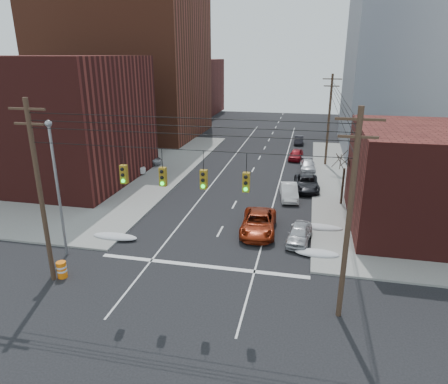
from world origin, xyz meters
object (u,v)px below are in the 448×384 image
at_px(parked_car_c, 307,183).
at_px(lot_car_d, 100,166).
at_px(parked_car_a, 299,234).
at_px(parked_car_f, 299,140).
at_px(parked_car_e, 296,155).
at_px(lot_car_b, 142,159).
at_px(lot_car_a, 126,168).
at_px(parked_car_d, 308,165).
at_px(parked_car_b, 289,192).
at_px(lot_car_c, 73,174).
at_px(red_pickup, 258,223).
at_px(construction_barrel, 62,269).

distance_m(parked_car_c, lot_car_d, 23.63).
relative_size(parked_car_a, parked_car_f, 1.05).
height_order(parked_car_e, lot_car_b, lot_car_b).
height_order(parked_car_f, lot_car_a, lot_car_a).
xyz_separation_m(parked_car_d, lot_car_b, (-20.11, -2.19, 0.21)).
bearing_deg(parked_car_b, parked_car_c, 54.78).
bearing_deg(parked_car_f, lot_car_a, -132.03).
distance_m(parked_car_a, lot_car_c, 26.19).
height_order(lot_car_b, lot_car_c, lot_car_c).
bearing_deg(red_pickup, parked_car_b, 74.14).
distance_m(parked_car_c, construction_barrel, 25.03).
relative_size(red_pickup, lot_car_c, 1.06).
xyz_separation_m(parked_car_a, parked_car_c, (0.29, 12.32, 0.04)).
height_order(red_pickup, parked_car_e, red_pickup).
height_order(parked_car_c, parked_car_d, parked_car_c).
height_order(parked_car_d, construction_barrel, parked_car_d).
xyz_separation_m(red_pickup, construction_barrel, (-11.04, -9.19, -0.23)).
relative_size(parked_car_b, lot_car_b, 0.90).
relative_size(lot_car_a, lot_car_c, 0.80).
bearing_deg(parked_car_f, parked_car_b, -90.87).
xyz_separation_m(parked_car_b, lot_car_b, (-18.51, 8.23, 0.10)).
xyz_separation_m(parked_car_c, parked_car_d, (0.00, 7.36, -0.10)).
distance_m(parked_car_a, lot_car_b, 26.44).
xyz_separation_m(parked_car_d, construction_barrel, (-14.49, -27.77, -0.07)).
bearing_deg(parked_car_c, red_pickup, -111.54).
bearing_deg(parked_car_d, parked_car_c, -93.63).
height_order(red_pickup, parked_car_f, red_pickup).
relative_size(parked_car_c, parked_car_f, 1.37).
xyz_separation_m(parked_car_b, lot_car_d, (-22.00, 4.24, 0.09)).
bearing_deg(lot_car_a, parked_car_f, -62.05).
bearing_deg(parked_car_c, lot_car_a, 173.35).
distance_m(parked_car_f, lot_car_a, 28.19).
height_order(parked_car_b, lot_car_c, lot_car_c).
distance_m(parked_car_e, lot_car_d, 24.64).
relative_size(parked_car_c, lot_car_c, 0.97).
height_order(parked_car_a, construction_barrel, parked_car_a).
xyz_separation_m(parked_car_d, lot_car_c, (-24.66, -10.10, 0.31)).
relative_size(parked_car_d, lot_car_a, 0.99).
relative_size(parked_car_f, lot_car_c, 0.71).
bearing_deg(parked_car_e, construction_barrel, -105.98).
relative_size(parked_car_a, parked_car_b, 0.91).
bearing_deg(construction_barrel, parked_car_b, 53.37).
bearing_deg(parked_car_b, parked_car_a, -89.62).
xyz_separation_m(red_pickup, parked_car_b, (1.86, 8.15, -0.06)).
bearing_deg(lot_car_a, red_pickup, -146.59).
xyz_separation_m(parked_car_b, parked_car_e, (0.00, 15.34, -0.04)).
relative_size(parked_car_c, lot_car_d, 1.34).
distance_m(lot_car_b, lot_car_c, 9.12).
bearing_deg(parked_car_c, parked_car_f, 89.73).
xyz_separation_m(red_pickup, parked_car_a, (3.17, -1.10, -0.10)).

